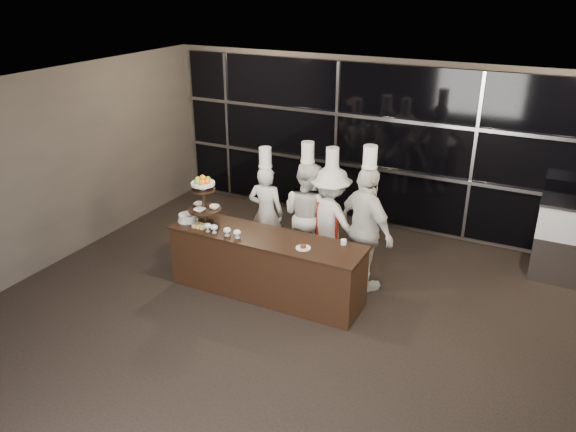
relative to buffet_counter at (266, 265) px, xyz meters
The scene contains 13 objects.
room 2.39m from the buffet_counter, 62.17° to the right, with size 10.00×10.00×10.00m.
window_wall 3.36m from the buffet_counter, 71.59° to the left, with size 8.60×0.10×2.80m.
buffet_counter is the anchor object (origin of this frame).
display_stand 1.33m from the buffet_counter, behind, with size 0.48×0.48×0.74m.
compotes 0.82m from the buffet_counter, 159.15° to the right, with size 0.59×0.11×0.12m.
layer_cake 1.37m from the buffet_counter, behind, with size 0.30×0.30×0.11m.
pastry_squares 1.11m from the buffet_counter, behind, with size 0.20×0.13×0.05m.
small_plate 0.79m from the buffet_counter, ahead, with size 0.20×0.20×0.05m.
chef_cup 1.20m from the buffet_counter, 13.24° to the left, with size 0.08×0.08×0.07m, color white.
chef_a 1.19m from the buffet_counter, 118.28° to the left, with size 0.62×0.46×1.86m.
chef_b 1.18m from the buffet_counter, 83.56° to the left, with size 0.96×0.83×2.01m.
chef_c 1.26m from the buffet_counter, 64.32° to the left, with size 1.20×0.87×1.98m.
chef_d 1.50m from the buffet_counter, 33.43° to the left, with size 1.17×0.97×2.17m.
Camera 1 is at (2.43, -4.23, 4.27)m, focal length 35.00 mm.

